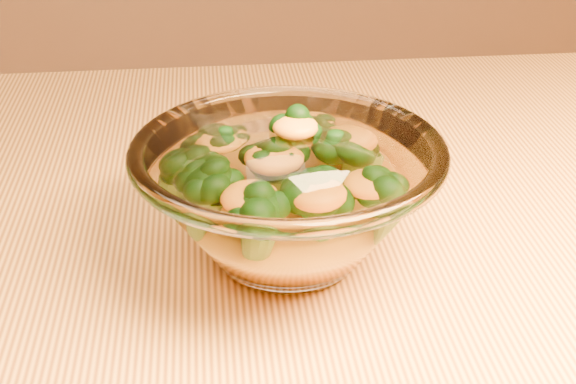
{
  "coord_description": "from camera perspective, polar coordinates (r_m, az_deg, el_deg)",
  "views": [
    {
      "loc": [
        -0.05,
        -0.51,
        1.08
      ],
      "look_at": [
        0.0,
        -0.02,
        0.81
      ],
      "focal_mm": 50.0,
      "sensor_mm": 36.0,
      "label": 1
    }
  ],
  "objects": [
    {
      "name": "broccoli_heap",
      "position": [
        0.57,
        -0.54,
        0.96
      ],
      "size": [
        0.16,
        0.14,
        0.07
      ],
      "color": "black",
      "rests_on": "cheese_sauce"
    },
    {
      "name": "cheese_sauce",
      "position": [
        0.58,
        -0.0,
        -2.21
      ],
      "size": [
        0.13,
        0.13,
        0.04
      ],
      "primitive_type": "ellipsoid",
      "color": "orange",
      "rests_on": "glass_bowl"
    },
    {
      "name": "glass_bowl",
      "position": [
        0.57,
        -0.0,
        -0.42
      ],
      "size": [
        0.22,
        0.22,
        0.1
      ],
      "color": "white",
      "rests_on": "table"
    },
    {
      "name": "table",
      "position": [
        0.67,
        -0.3,
        -10.82
      ],
      "size": [
        1.2,
        0.8,
        0.75
      ],
      "color": "gold",
      "rests_on": "ground"
    }
  ]
}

